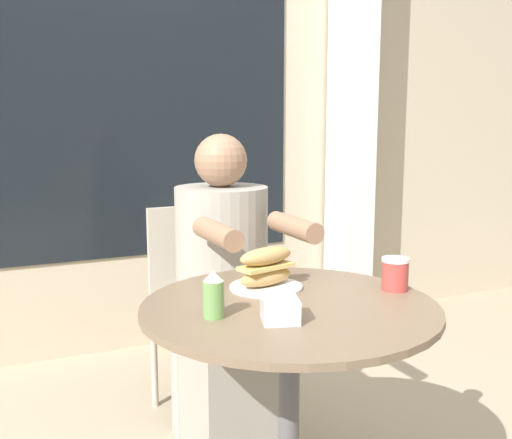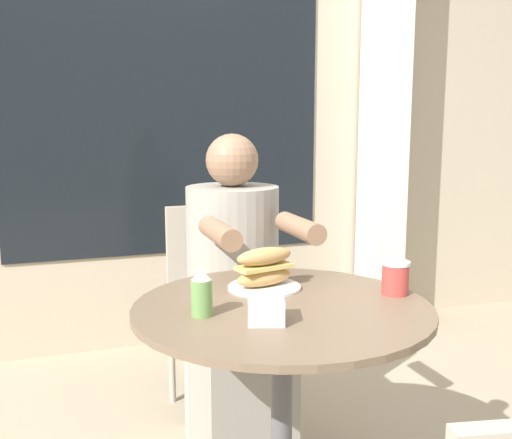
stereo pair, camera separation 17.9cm
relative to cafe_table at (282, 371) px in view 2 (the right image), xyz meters
name	(u,v)px [view 2 (the right image)]	position (x,y,z in m)	size (l,w,h in m)	color
storefront_wall	(161,88)	(0.00, 1.77, 0.85)	(8.00, 0.09, 2.80)	#B7A88E
lattice_pillar	(384,125)	(1.26, 1.61, 0.65)	(0.21, 0.21, 2.40)	silver
cafe_table	(282,371)	(0.00, 0.00, 0.00)	(0.82, 0.82, 0.74)	brown
diner_chair	(212,289)	(0.05, 0.94, -0.02)	(0.38, 0.38, 0.87)	#ADA393
seated_diner	(236,315)	(0.05, 0.59, -0.03)	(0.34, 0.61, 1.18)	gray
sandwich_on_plate	(264,271)	(0.01, 0.17, 0.24)	(0.22, 0.22, 0.12)	white
drink_cup	(395,277)	(0.34, -0.01, 0.24)	(0.08, 0.08, 0.10)	#B73D38
napkin_box	(266,310)	(-0.09, -0.12, 0.22)	(0.11, 0.11, 0.06)	silver
condiment_bottle	(202,293)	(-0.23, -0.02, 0.25)	(0.06, 0.06, 0.12)	#66934C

